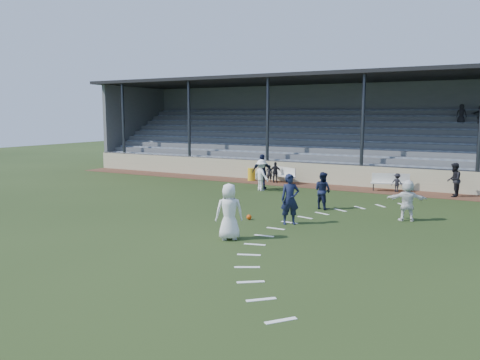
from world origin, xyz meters
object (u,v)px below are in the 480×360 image
Objects in this scene: official at (454,180)px; trash_bin at (252,174)px; player_white_lead at (229,212)px; bench_right at (390,181)px; bench_left at (283,173)px; football at (249,217)px; player_navy_lead at (290,199)px.

trash_bin is at bearing -87.37° from official.
bench_right is at bearing -138.67° from player_white_lead.
trash_bin is at bearing -154.03° from bench_left.
bench_right is at bearing -91.61° from official.
football is 11.68m from official.
official reaches higher than bench_left.
football is 1.91m from player_navy_lead.
trash_bin is 0.45× the size of official.
player_white_lead is at bearing -120.31° from bench_right.
player_navy_lead is at bearing -55.81° from trash_bin.
player_navy_lead reaches higher than football.
player_navy_lead is at bearing -143.80° from player_white_lead.
bench_left is 10.32m from football.
official is (4.98, 9.47, -0.09)m from player_navy_lead.
football is 0.11× the size of player_navy_lead.
bench_left is at bearing 105.77° from football.
official is at bearing 22.14° from bench_left.
official is (3.16, -0.32, 0.29)m from bench_right.
football is at bearing -49.77° from bench_left.
player_navy_lead is (6.66, -9.80, 0.56)m from trash_bin.
player_navy_lead is (-1.82, -9.80, 0.38)m from bench_right.
bench_right is 9.82× the size of football.
football is 0.12× the size of official.
official is at bearing 27.21° from player_navy_lead.
player_white_lead reaches higher than bench_left.
bench_left is 9.51m from official.
player_navy_lead is (4.51, -9.86, 0.38)m from bench_left.
player_white_lead reaches higher than trash_bin.
trash_bin is 11.86m from player_navy_lead.
bench_right is at bearing -0.03° from trash_bin.
bench_left is at bearing -110.96° from player_white_lead.
player_white_lead is (5.73, -12.80, 0.54)m from trash_bin.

